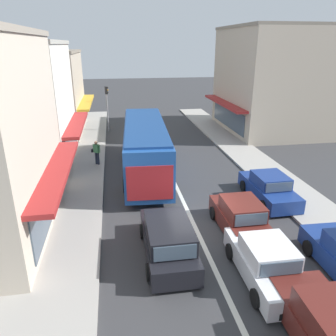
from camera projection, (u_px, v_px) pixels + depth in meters
name	position (u px, v px, depth m)	size (l,w,h in m)	color
ground_plane	(197.00, 231.00, 14.55)	(140.00, 140.00, 0.00)	#353538
lane_centre_line	(180.00, 193.00, 18.24)	(0.20, 28.00, 0.01)	silver
sidewalk_left	(58.00, 186.00, 19.02)	(5.20, 44.00, 0.14)	#A39E96
kerb_right	(268.00, 173.00, 21.01)	(2.80, 44.00, 0.12)	#A39E96
shopfront_mid_block	(7.00, 107.00, 21.15)	(8.67, 8.23, 8.04)	silver
shopfront_far_end	(37.00, 93.00, 29.63)	(8.77, 9.29, 7.31)	#B2A38E
building_right_far	(275.00, 80.00, 30.20)	(9.65, 10.20, 9.34)	#B2A38E
city_bus	(145.00, 145.00, 20.59)	(3.19, 10.98, 3.23)	#1E4C99
wagon_behind_bus_near	(168.00, 240.00, 12.60)	(1.97, 4.51, 1.58)	black
hatchback_adjacent_lane_trail	(240.00, 216.00, 14.38)	(1.82, 3.70, 1.54)	#561E19
sedan_adjacent_lane_lead	(266.00, 262.00, 11.43)	(1.95, 4.23, 1.47)	silver
parked_sedan_kerb_second	(269.00, 188.00, 17.29)	(1.93, 4.22, 1.47)	navy
traffic_light_downstreet	(107.00, 101.00, 30.21)	(0.33, 0.24, 4.20)	gray
pedestrian_with_handbag_near	(96.00, 151.00, 21.97)	(0.61, 0.49, 1.63)	#232838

